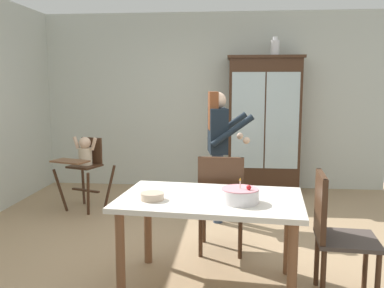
% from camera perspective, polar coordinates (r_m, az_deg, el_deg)
% --- Properties ---
extents(ground_plane, '(6.24, 6.24, 0.00)m').
position_cam_1_polar(ground_plane, '(4.24, 0.71, -14.20)').
color(ground_plane, tan).
extents(wall_back, '(5.32, 0.06, 2.70)m').
position_cam_1_polar(wall_back, '(6.56, 2.61, 5.84)').
color(wall_back, silver).
rests_on(wall_back, ground_plane).
extents(china_cabinet, '(1.10, 0.48, 2.02)m').
position_cam_1_polar(china_cabinet, '(6.33, 9.76, 2.64)').
color(china_cabinet, '#422819').
rests_on(china_cabinet, ground_plane).
extents(ceramic_vase, '(0.13, 0.13, 0.27)m').
position_cam_1_polar(ceramic_vase, '(6.34, 11.26, 12.79)').
color(ceramic_vase, white).
rests_on(ceramic_vase, china_cabinet).
extents(high_chair_with_toddler, '(0.73, 0.81, 0.95)m').
position_cam_1_polar(high_chair_with_toddler, '(5.53, -14.42, -2.09)').
color(high_chair_with_toddler, '#422819').
rests_on(high_chair_with_toddler, ground_plane).
extents(adult_person, '(0.56, 0.54, 1.53)m').
position_cam_1_polar(adult_person, '(4.89, 3.61, 0.55)').
color(adult_person, '#33425B').
rests_on(adult_person, ground_plane).
extents(dining_table, '(1.50, 1.01, 0.74)m').
position_cam_1_polar(dining_table, '(3.32, 2.51, -8.90)').
color(dining_table, silver).
rests_on(dining_table, ground_plane).
extents(birthday_cake, '(0.28, 0.28, 0.19)m').
position_cam_1_polar(birthday_cake, '(3.15, 6.56, -6.98)').
color(birthday_cake, white).
rests_on(birthday_cake, dining_table).
extents(serving_bowl, '(0.18, 0.18, 0.05)m').
position_cam_1_polar(serving_bowl, '(3.22, -5.45, -7.11)').
color(serving_bowl, '#C6AD93').
rests_on(serving_bowl, dining_table).
extents(dining_chair_far_side, '(0.45, 0.45, 0.96)m').
position_cam_1_polar(dining_chair_far_side, '(3.97, 3.99, -7.31)').
color(dining_chair_far_side, '#422819').
rests_on(dining_chair_far_side, ground_plane).
extents(dining_chair_right_end, '(0.47, 0.47, 0.96)m').
position_cam_1_polar(dining_chair_right_end, '(3.35, 18.70, -10.70)').
color(dining_chair_right_end, '#422819').
rests_on(dining_chair_right_end, ground_plane).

